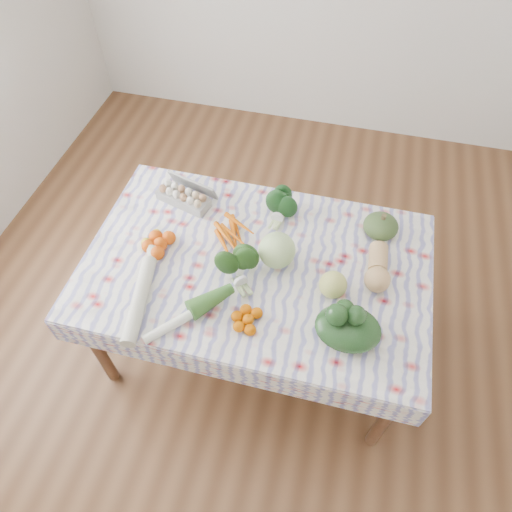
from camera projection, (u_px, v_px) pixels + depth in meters
ground at (256, 338)px, 2.80m from camera, size 4.50×4.50×0.00m
dining_table at (256, 273)px, 2.26m from camera, size 1.60×1.00×0.75m
tablecloth at (256, 264)px, 2.20m from camera, size 1.66×1.06×0.01m
egg_carton at (183, 197)px, 2.42m from camera, size 0.31×0.19×0.08m
carrot_bunch at (231, 235)px, 2.28m from camera, size 0.29×0.28×0.04m
kale_bunch at (281, 206)px, 2.33m from camera, size 0.18×0.16×0.15m
kabocha_squash at (381, 226)px, 2.27m from camera, size 0.20×0.20×0.11m
cabbage at (277, 250)px, 2.13m from camera, size 0.23×0.23×0.18m
butternut_squash at (378, 267)px, 2.11m from camera, size 0.13×0.26×0.12m
orange_cluster at (160, 244)px, 2.22m from camera, size 0.26×0.26×0.07m
broccoli at (236, 271)px, 2.10m from camera, size 0.23×0.23×0.12m
mandarin_cluster at (248, 319)px, 1.98m from camera, size 0.19×0.19×0.05m
grapefruit at (333, 285)px, 2.04m from camera, size 0.14×0.14×0.13m
spinach_bag at (348, 328)px, 1.91m from camera, size 0.29×0.24×0.12m
daikon at (139, 299)px, 2.03m from camera, size 0.15×0.47×0.07m
leek at (188, 315)px, 1.99m from camera, size 0.32×0.35×0.05m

